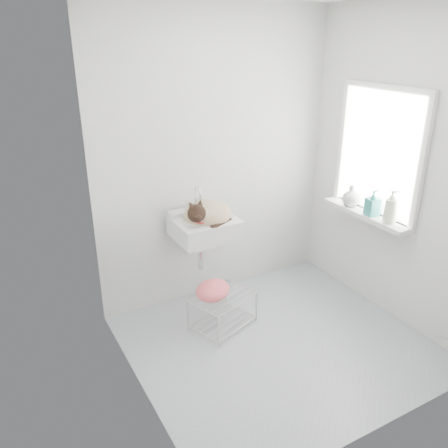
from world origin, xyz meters
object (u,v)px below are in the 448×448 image
wire_rack (223,310)px  bottle_a (389,223)px  sink (205,219)px  bottle_b (371,215)px  bottle_c (350,206)px  cat (207,214)px

wire_rack → bottle_a: 1.52m
sink → bottle_b: (1.26, -0.61, 0.00)m
wire_rack → bottle_b: bottle_b is taller
sink → bottle_b: bearing=-25.9°
bottle_a → wire_rack: bearing=159.2°
wire_rack → bottle_c: 1.44m
cat → bottle_b: bearing=-35.8°
cat → bottle_c: bearing=-25.6°
bottle_b → bottle_c: bottle_b is taller
bottle_c → bottle_b: bearing=-90.0°
bottle_a → bottle_b: size_ratio=1.06×
wire_rack → bottle_b: bearing=-12.9°
cat → bottle_a: 1.47m
cat → bottle_b: size_ratio=2.16×
cat → bottle_c: size_ratio=2.43×
bottle_b → bottle_c: bearing=90.0°
bottle_a → bottle_b: bearing=90.0°
wire_rack → cat: bearing=86.3°
bottle_a → bottle_c: bearing=90.0°
wire_rack → sink: bearing=88.8°
cat → bottle_b: 1.38m
cat → wire_rack: (-0.02, -0.30, -0.74)m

